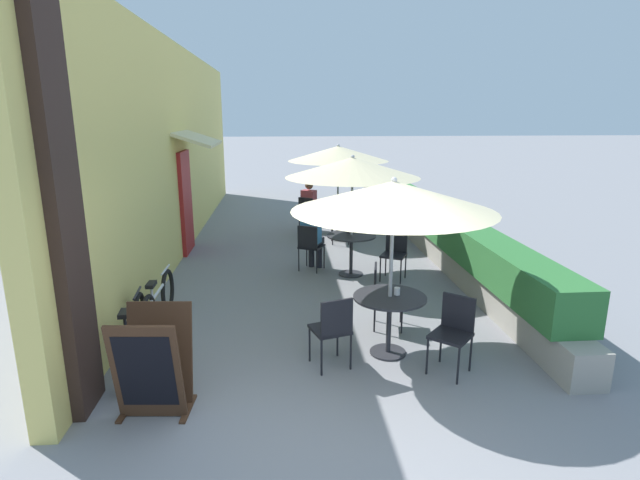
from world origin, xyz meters
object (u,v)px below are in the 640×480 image
object	(u,v)px
patio_umbrella_near	(394,196)
bicycle_second	(159,303)
patio_table_far	(338,212)
cafe_chair_far_left	(362,210)
cafe_chair_mid_right	(310,244)
coffee_cup_mid	(349,230)
cafe_chair_near_right	(383,291)
cafe_chair_far_back	(344,220)
patio_table_mid	(351,245)
cafe_chair_mid_left	(395,250)
seated_patron_far_right	(310,204)
patio_umbrella_far	(338,154)
bicycle_leaning	(132,333)
coffee_cup_far	(334,203)
seated_patron_mid_right	(312,234)
cafe_chair_far_right	(308,211)
cafe_chair_near_back	(333,326)
cafe_chair_near_left	(454,328)
coffee_cup_near	(397,291)
patio_table_near	(389,310)
menu_board	(154,363)
patio_umbrella_mid	(353,168)

from	to	relation	value
patio_umbrella_near	bicycle_second	bearing A→B (deg)	160.30
patio_table_far	cafe_chair_far_left	distance (m)	0.78
cafe_chair_mid_right	coffee_cup_mid	world-z (taller)	cafe_chair_mid_right
cafe_chair_near_right	cafe_chair_far_back	world-z (taller)	same
patio_table_mid	cafe_chair_mid_left	size ratio (longest dim) A/B	1.00
seated_patron_far_right	cafe_chair_far_back	distance (m)	1.41
patio_umbrella_far	patio_table_far	bearing A→B (deg)	-90.00
patio_umbrella_far	bicycle_leaning	xyz separation A→B (m)	(-3.12, -6.04, -1.60)
cafe_chair_far_left	cafe_chair_near_right	bearing A→B (deg)	55.87
cafe_chair_near_right	coffee_cup_far	distance (m)	5.31
coffee_cup_mid	cafe_chair_near_right	bearing A→B (deg)	-86.88
patio_umbrella_far	seated_patron_far_right	bearing A→B (deg)	145.19
coffee_cup_mid	cafe_chair_far_left	xyz separation A→B (m)	(0.78, 3.31, -0.27)
seated_patron_mid_right	coffee_cup_far	bearing A→B (deg)	102.59
cafe_chair_far_left	cafe_chair_far_right	world-z (taller)	same
cafe_chair_near_back	cafe_chair_far_back	distance (m)	5.72
cafe_chair_near_right	cafe_chair_far_right	world-z (taller)	same
bicycle_leaning	bicycle_second	world-z (taller)	bicycle_leaning
cafe_chair_mid_right	bicycle_leaning	distance (m)	3.99
coffee_cup_mid	cafe_chair_far_back	world-z (taller)	cafe_chair_far_back
cafe_chair_near_left	bicycle_leaning	distance (m)	3.72
patio_umbrella_near	bicycle_leaning	distance (m)	3.44
patio_umbrella_near	seated_patron_far_right	world-z (taller)	patio_umbrella_near
seated_patron_far_right	coffee_cup_far	xyz separation A→B (m)	(0.53, -0.49, 0.10)
coffee_cup_near	patio_table_far	distance (m)	6.09
coffee_cup_near	bicycle_second	size ratio (longest dim) A/B	0.05
seated_patron_mid_right	cafe_chair_near_back	bearing A→B (deg)	-63.17
patio_table_near	patio_umbrella_far	xyz separation A→B (m)	(0.07, 6.12, 1.37)
patio_table_near	cafe_chair_far_left	distance (m)	6.59
cafe_chair_near_left	patio_table_far	xyz separation A→B (m)	(-0.56, 6.58, 0.05)
cafe_chair_mid_right	bicycle_second	distance (m)	3.19
seated_patron_mid_right	patio_table_far	xyz separation A→B (m)	(0.78, 2.67, -0.12)
bicycle_leaning	patio_umbrella_near	bearing A→B (deg)	-6.94
patio_table_mid	patio_umbrella_far	bearing A→B (deg)	88.08
cafe_chair_near_left	coffee_cup_mid	world-z (taller)	cafe_chair_near_left
patio_table_mid	cafe_chair_far_back	bearing A→B (deg)	86.26
seated_patron_far_right	cafe_chair_far_back	bearing A→B (deg)	-28.54
coffee_cup_near	cafe_chair_far_left	distance (m)	6.55
cafe_chair_near_right	seated_patron_far_right	distance (m)	5.83
seated_patron_far_right	menu_board	world-z (taller)	seated_patron_far_right
patio_table_far	bicycle_leaning	xyz separation A→B (m)	(-3.12, -6.04, -0.23)
patio_table_far	cafe_chair_near_back	bearing A→B (deg)	-96.96
cafe_chair_mid_right	cafe_chair_far_back	distance (m)	2.18
patio_umbrella_near	cafe_chair_far_left	xyz separation A→B (m)	(0.72, 6.55, -1.42)
cafe_chair_near_right	bicycle_leaning	size ratio (longest dim) A/B	0.51
cafe_chair_near_left	patio_umbrella_mid	bearing A→B (deg)	-37.68
cafe_chair_far_left	menu_board	distance (m)	8.23
bicycle_leaning	patio_table_near	bearing A→B (deg)	-6.94
patio_table_far	coffee_cup_far	distance (m)	0.25
seated_patron_mid_right	cafe_chair_far_left	bearing A→B (deg)	92.23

